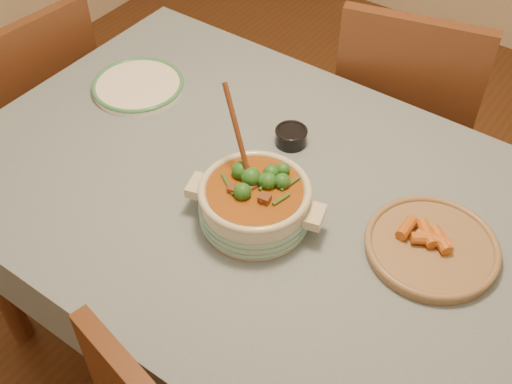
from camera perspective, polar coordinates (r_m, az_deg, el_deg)
floor at (r=2.22m, az=1.10°, el=-14.01°), size 4.50×4.50×0.00m
dining_table at (r=1.68m, az=1.41°, el=-2.52°), size 1.68×1.08×0.76m
stew_casserole at (r=1.51m, az=-0.11°, el=-0.74°), size 0.34×0.32×0.32m
white_plate at (r=1.97m, az=-10.44°, el=9.30°), size 0.35×0.35×0.02m
condiment_bowl at (r=1.74m, az=3.15°, el=5.03°), size 0.09×0.09×0.05m
fried_plate at (r=1.53m, az=15.39°, el=-4.58°), size 0.38×0.38×0.05m
chair_far at (r=2.26m, az=13.11°, el=7.05°), size 0.55×0.55×0.96m
chair_left at (r=2.43m, az=-18.80°, el=7.38°), size 0.45×0.45×0.88m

